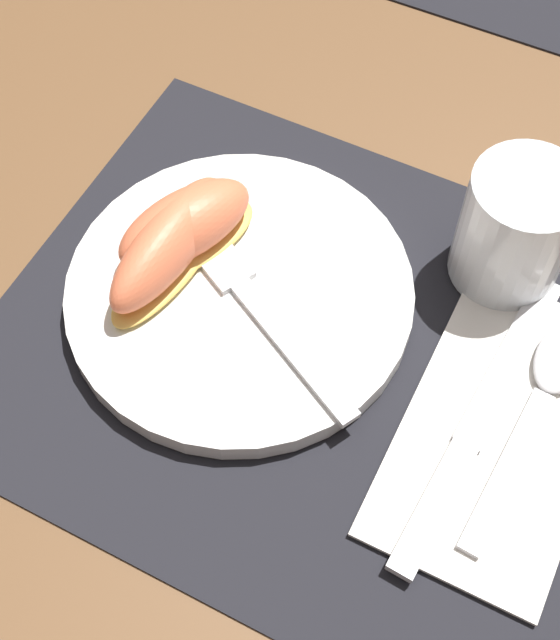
# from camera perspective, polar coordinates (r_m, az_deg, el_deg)

# --- Properties ---
(ground_plane) EXTENTS (3.00, 3.00, 0.00)m
(ground_plane) POSITION_cam_1_polar(r_m,az_deg,el_deg) (0.59, 2.25, -2.03)
(ground_plane) COLOR brown
(placemat) EXTENTS (0.42, 0.35, 0.00)m
(placemat) POSITION_cam_1_polar(r_m,az_deg,el_deg) (0.59, 2.25, -1.93)
(placemat) COLOR black
(placemat) RESTS_ON ground_plane
(plate) EXTENTS (0.23, 0.23, 0.02)m
(plate) POSITION_cam_1_polar(r_m,az_deg,el_deg) (0.60, -2.59, 1.72)
(plate) COLOR white
(plate) RESTS_ON placemat
(juice_glass) EXTENTS (0.07, 0.07, 0.09)m
(juice_glass) POSITION_cam_1_polar(r_m,az_deg,el_deg) (0.60, 14.73, 5.32)
(juice_glass) COLOR silver
(juice_glass) RESTS_ON placemat
(napkin) EXTENTS (0.11, 0.21, 0.00)m
(napkin) POSITION_cam_1_polar(r_m,az_deg,el_deg) (0.57, 14.05, -6.57)
(napkin) COLOR white
(napkin) RESTS_ON placemat
(knife) EXTENTS (0.03, 0.23, 0.01)m
(knife) POSITION_cam_1_polar(r_m,az_deg,el_deg) (0.57, 12.50, -6.47)
(knife) COLOR silver
(knife) RESTS_ON napkin
(spoon) EXTENTS (0.04, 0.18, 0.01)m
(spoon) POSITION_cam_1_polar(r_m,az_deg,el_deg) (0.59, 16.84, -3.99)
(spoon) COLOR silver
(spoon) RESTS_ON napkin
(fork) EXTENTS (0.18, 0.11, 0.00)m
(fork) POSITION_cam_1_polar(r_m,az_deg,el_deg) (0.58, -2.16, 1.76)
(fork) COLOR silver
(fork) RESTS_ON plate
(citrus_wedge_0) EXTENTS (0.09, 0.11, 0.04)m
(citrus_wedge_0) POSITION_cam_1_polar(r_m,az_deg,el_deg) (0.60, -6.07, 5.94)
(citrus_wedge_0) COLOR #F7C656
(citrus_wedge_0) RESTS_ON plate
(citrus_wedge_1) EXTENTS (0.05, 0.13, 0.04)m
(citrus_wedge_1) POSITION_cam_1_polar(r_m,az_deg,el_deg) (0.59, -7.13, 4.71)
(citrus_wedge_1) COLOR #F7C656
(citrus_wedge_1) RESTS_ON plate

